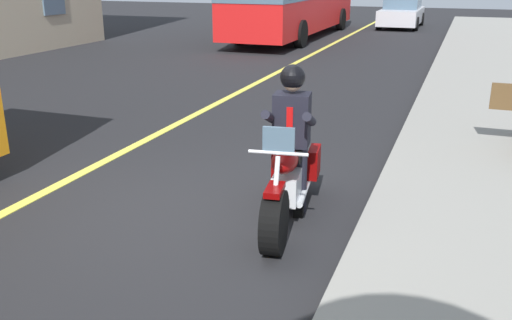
% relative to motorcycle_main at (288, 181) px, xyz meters
% --- Properties ---
extents(ground_plane, '(80.00, 80.00, 0.00)m').
position_rel_motorcycle_main_xyz_m(ground_plane, '(0.31, -1.16, -0.45)').
color(ground_plane, black).
extents(lane_center_stripe, '(60.00, 0.16, 0.01)m').
position_rel_motorcycle_main_xyz_m(lane_center_stripe, '(0.31, -3.16, -0.45)').
color(lane_center_stripe, '#E5DB4C').
rests_on(lane_center_stripe, ground_plane).
extents(motorcycle_main, '(2.22, 0.79, 1.26)m').
position_rel_motorcycle_main_xyz_m(motorcycle_main, '(0.00, 0.00, 0.00)').
color(motorcycle_main, black).
rests_on(motorcycle_main, ground_plane).
extents(rider_main, '(0.68, 0.61, 1.74)m').
position_rel_motorcycle_main_xyz_m(rider_main, '(-0.19, -0.03, 0.58)').
color(rider_main, black).
rests_on(rider_main, ground_plane).
extents(car_dark, '(4.60, 1.92, 1.40)m').
position_rel_motorcycle_main_xyz_m(car_dark, '(-23.59, -1.51, 0.24)').
color(car_dark, silver).
rests_on(car_dark, ground_plane).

